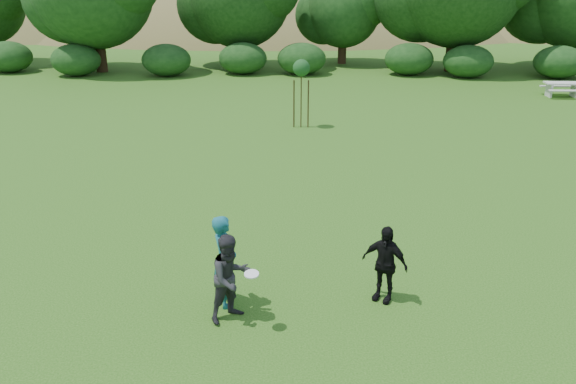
% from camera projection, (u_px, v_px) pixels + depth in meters
% --- Properties ---
extents(ground, '(120.00, 120.00, 0.00)m').
position_uv_depth(ground, '(284.00, 295.00, 11.55)').
color(ground, '#19470C').
rests_on(ground, ground).
extents(player_teal, '(0.63, 0.79, 1.91)m').
position_uv_depth(player_teal, '(225.00, 261.00, 10.93)').
color(player_teal, '#175C68').
rests_on(player_teal, ground).
extents(player_grey, '(1.07, 1.06, 1.75)m').
position_uv_depth(player_grey, '(231.00, 278.00, 10.49)').
color(player_grey, '#29292C').
rests_on(player_grey, ground).
extents(player_black, '(1.02, 0.82, 1.63)m').
position_uv_depth(player_black, '(384.00, 264.00, 11.12)').
color(player_black, black).
rests_on(player_black, ground).
extents(frisbee, '(0.27, 0.27, 0.06)m').
position_uv_depth(frisbee, '(252.00, 274.00, 10.05)').
color(frisbee, white).
rests_on(frisbee, ground).
extents(sapling, '(0.70, 0.70, 2.85)m').
position_uv_depth(sapling, '(301.00, 70.00, 23.03)').
color(sapling, '#3D2D18').
rests_on(sapling, ground).
extents(picnic_table, '(1.80, 1.48, 0.76)m').
position_uv_depth(picnic_table, '(562.00, 87.00, 29.48)').
color(picnic_table, beige).
rests_on(picnic_table, ground).
extents(hillside, '(150.00, 72.00, 52.00)m').
position_uv_depth(hillside, '(298.00, 108.00, 79.59)').
color(hillside, olive).
rests_on(hillside, ground).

